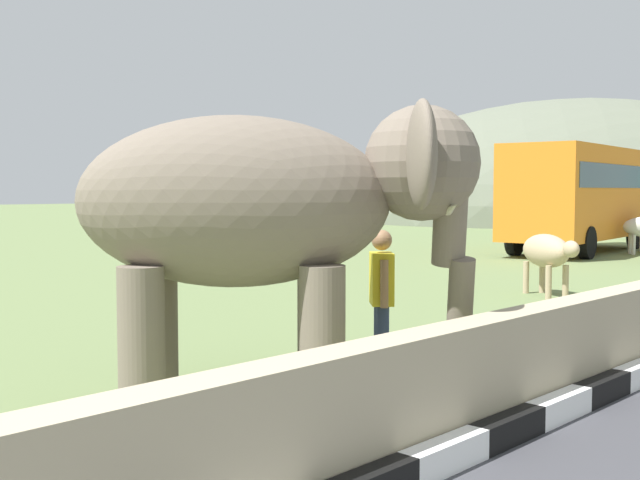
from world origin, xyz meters
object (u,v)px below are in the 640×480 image
Objects in this scene: elephant at (271,207)px; bus_orange at (579,190)px; person_handler at (382,295)px; cow_near at (547,252)px.

elephant is 20.78m from bus_orange.
elephant is at bearing -162.42° from bus_orange.
elephant is at bearing 171.86° from person_handler.
cow_near is (7.44, 1.90, -0.06)m from person_handler.
person_handler is 19.48m from bus_orange.
bus_orange is at bearing 19.49° from person_handler.
cow_near is at bearing -157.16° from bus_orange.
cow_near is at bearing 10.72° from elephant.
elephant reaches higher than cow_near.
elephant is 9.13m from cow_near.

